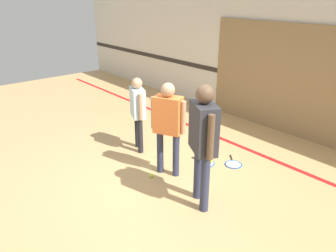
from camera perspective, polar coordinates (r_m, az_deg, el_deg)
ground_plane at (r=5.52m, az=-0.06°, el=-9.07°), size 16.00×16.00×0.00m
wall_back at (r=7.40m, az=20.00°, el=11.05°), size 16.00×0.07×3.20m
wall_panel at (r=7.49m, az=18.61°, el=7.89°), size 3.38×0.05×2.31m
floor_stripe at (r=6.76m, az=12.26°, el=-3.38°), size 14.40×0.10×0.01m
person_instructor at (r=5.23m, az=0.00°, el=1.10°), size 0.55×0.41×1.59m
person_student_left at (r=6.15m, az=-5.28°, el=3.39°), size 0.51×0.36×1.44m
person_student_right at (r=4.42m, az=6.17°, el=-1.42°), size 0.61×0.48×1.79m
racket_spare_on_floor at (r=6.00m, az=6.63°, el=-6.39°), size 0.50×0.33×0.03m
racket_second_spare at (r=6.04m, az=11.31°, el=-6.50°), size 0.49×0.46×0.03m
tennis_ball_near_instructor at (r=5.53m, az=-2.95°, el=-8.64°), size 0.07×0.07×0.07m
tennis_ball_by_spare_racket at (r=6.01m, az=7.48°, el=-6.12°), size 0.07×0.07×0.07m
tennis_ball_stray_left at (r=5.16m, az=5.16°, el=-11.27°), size 0.07×0.07×0.07m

